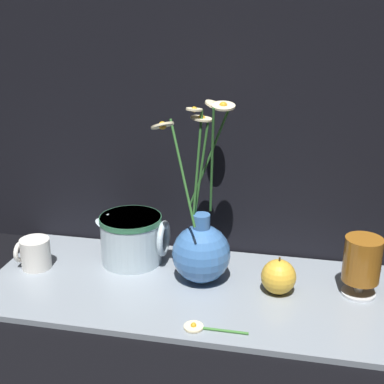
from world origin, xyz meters
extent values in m
plane|color=black|center=(0.00, 0.00, 0.00)|extent=(6.00, 6.00, 0.00)
cube|color=gray|center=(0.00, 0.00, 0.01)|extent=(0.85, 0.36, 0.01)
cube|color=black|center=(0.00, 0.19, 0.55)|extent=(1.35, 0.02, 1.10)
sphere|color=#3F72B7|center=(0.02, 0.03, 0.07)|extent=(0.12, 0.12, 0.12)
cylinder|color=#3F72B7|center=(0.02, 0.03, 0.14)|extent=(0.04, 0.04, 0.04)
cylinder|color=#336B2D|center=(0.01, 0.04, 0.27)|extent=(0.02, 0.03, 0.21)
cylinder|color=beige|center=(0.00, 0.05, 0.37)|extent=(0.04, 0.04, 0.01)
sphere|color=gold|center=(0.00, 0.05, 0.37)|extent=(0.01, 0.01, 0.01)
cylinder|color=#336B2D|center=(0.04, 0.04, 0.27)|extent=(0.02, 0.04, 0.22)
cylinder|color=beige|center=(0.06, 0.04, 0.38)|extent=(0.06, 0.06, 0.01)
sphere|color=gold|center=(0.06, 0.04, 0.38)|extent=(0.02, 0.02, 0.02)
cylinder|color=#336B2D|center=(0.02, 0.05, 0.26)|extent=(0.03, 0.01, 0.19)
cylinder|color=beige|center=(0.01, 0.06, 0.35)|extent=(0.05, 0.05, 0.01)
sphere|color=gold|center=(0.01, 0.06, 0.35)|extent=(0.02, 0.02, 0.02)
cylinder|color=#336B2D|center=(0.02, 0.07, 0.27)|extent=(0.08, 0.02, 0.21)
cylinder|color=beige|center=(0.03, 0.11, 0.37)|extent=(0.05, 0.05, 0.02)
sphere|color=gold|center=(0.03, 0.11, 0.37)|extent=(0.02, 0.02, 0.02)
cylinder|color=#336B2D|center=(-0.01, 0.00, 0.26)|extent=(0.07, 0.07, 0.20)
cylinder|color=beige|center=(-0.04, -0.03, 0.36)|extent=(0.06, 0.06, 0.02)
sphere|color=gold|center=(-0.04, -0.03, 0.36)|extent=(0.02, 0.02, 0.02)
cylinder|color=silver|center=(-0.35, 0.01, 0.05)|extent=(0.07, 0.07, 0.07)
torus|color=silver|center=(-0.39, 0.01, 0.05)|extent=(0.01, 0.05, 0.05)
cylinder|color=silver|center=(-0.15, 0.09, 0.07)|extent=(0.14, 0.14, 0.11)
cylinder|color=#33724C|center=(-0.15, 0.09, 0.12)|extent=(0.14, 0.14, 0.01)
torus|color=silver|center=(-0.08, 0.09, 0.08)|extent=(0.01, 0.08, 0.08)
cone|color=silver|center=(-0.21, 0.09, 0.11)|extent=(0.05, 0.04, 0.04)
cylinder|color=silver|center=(0.34, 0.04, 0.01)|extent=(0.07, 0.07, 0.01)
cylinder|color=silver|center=(0.34, 0.04, 0.03)|extent=(0.02, 0.02, 0.03)
cylinder|color=#935619|center=(0.34, 0.04, 0.09)|extent=(0.07, 0.07, 0.09)
sphere|color=gold|center=(0.18, 0.02, 0.05)|extent=(0.07, 0.07, 0.07)
cylinder|color=#4C3819|center=(0.18, 0.02, 0.09)|extent=(0.00, 0.00, 0.01)
cylinder|color=#3D7A33|center=(0.09, -0.14, 0.01)|extent=(0.10, 0.01, 0.01)
cylinder|color=beige|center=(0.04, -0.14, 0.01)|extent=(0.04, 0.04, 0.00)
sphere|color=gold|center=(0.04, -0.14, 0.02)|extent=(0.01, 0.01, 0.01)
camera|label=1|loc=(0.20, -0.95, 0.58)|focal=50.00mm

